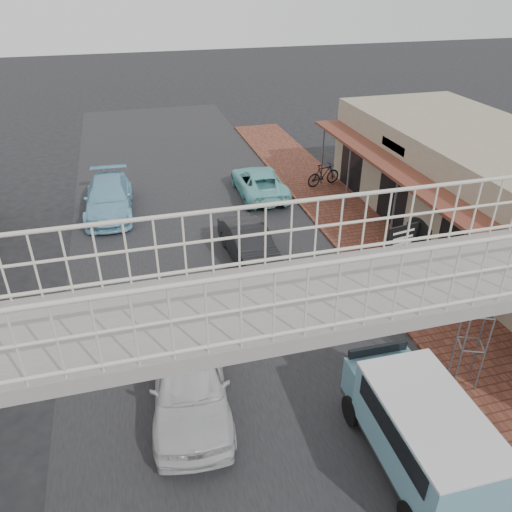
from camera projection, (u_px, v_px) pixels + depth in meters
ground at (248, 371)px, 13.61m from camera, size 120.00×120.00×0.00m
road_strip at (248, 371)px, 13.61m from camera, size 10.00×60.00×0.01m
sidewalk at (405, 278)px, 17.56m from camera, size 3.00×40.00×0.10m
shophouse_row at (507, 202)px, 18.43m from camera, size 7.20×18.00×4.00m
footbridge at (303, 390)px, 8.68m from camera, size 16.40×2.40×6.34m
white_hatchback at (190, 378)px, 12.26m from camera, size 2.33×4.82×1.59m
dark_sedan at (249, 244)px, 18.48m from camera, size 1.68×4.05×1.30m
angkot_curb at (259, 182)px, 23.79m from camera, size 2.22×4.59×1.26m
angkot_far at (109, 198)px, 22.01m from camera, size 2.22×4.98×1.42m
angkot_van at (421, 426)px, 10.40m from camera, size 1.93×4.07×1.98m
motorcycle_near at (367, 260)px, 17.60m from camera, size 1.89×1.30×0.94m
motorcycle_far at (324, 175)px, 24.59m from camera, size 1.91×0.93×1.11m
street_clock at (482, 304)px, 11.87m from camera, size 0.78×0.75×3.01m
arrow_sign at (422, 235)px, 15.10m from camera, size 1.80×1.17×3.01m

